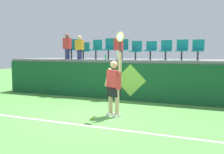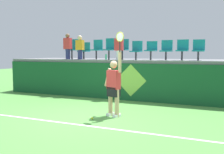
% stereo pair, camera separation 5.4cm
% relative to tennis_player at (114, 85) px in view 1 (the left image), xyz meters
% --- Properties ---
extents(ground_plane, '(40.00, 40.00, 0.00)m').
position_rel_tennis_player_xyz_m(ground_plane, '(-0.68, -0.41, -0.92)').
color(ground_plane, '#519342').
extents(court_back_wall, '(11.42, 0.20, 1.47)m').
position_rel_tennis_player_xyz_m(court_back_wall, '(-0.68, 2.65, -0.19)').
color(court_back_wall, '#144C28').
rests_on(court_back_wall, ground_plane).
extents(spectator_platform, '(11.42, 3.06, 0.12)m').
position_rel_tennis_player_xyz_m(spectator_platform, '(-0.68, 4.13, 0.61)').
color(spectator_platform, slate).
rests_on(spectator_platform, court_back_wall).
extents(court_baseline_stripe, '(10.27, 0.08, 0.01)m').
position_rel_tennis_player_xyz_m(court_baseline_stripe, '(-0.68, -1.19, -0.92)').
color(court_baseline_stripe, white).
rests_on(court_baseline_stripe, ground_plane).
extents(tennis_player, '(0.72, 0.38, 2.47)m').
position_rel_tennis_player_xyz_m(tennis_player, '(0.00, 0.00, 0.00)').
color(tennis_player, white).
rests_on(tennis_player, ground_plane).
extents(tennis_ball, '(0.07, 0.07, 0.07)m').
position_rel_tennis_player_xyz_m(tennis_ball, '(-0.42, -0.57, -0.89)').
color(tennis_ball, '#D1E533').
rests_on(tennis_ball, ground_plane).
extents(water_bottle, '(0.07, 0.07, 0.23)m').
position_rel_tennis_player_xyz_m(water_bottle, '(-1.52, 2.79, 0.78)').
color(water_bottle, '#26B272').
rests_on(water_bottle, spectator_platform).
extents(stadium_chair_0, '(0.44, 0.42, 0.92)m').
position_rel_tennis_player_xyz_m(stadium_chair_0, '(-3.48, 3.36, 1.18)').
color(stadium_chair_0, '#38383D').
rests_on(stadium_chair_0, spectator_platform).
extents(stadium_chair_1, '(0.44, 0.42, 0.77)m').
position_rel_tennis_player_xyz_m(stadium_chair_1, '(-2.85, 3.35, 1.10)').
color(stadium_chair_1, '#38383D').
rests_on(stadium_chair_1, spectator_platform).
extents(stadium_chair_2, '(0.44, 0.42, 0.88)m').
position_rel_tennis_player_xyz_m(stadium_chair_2, '(-2.22, 3.35, 1.16)').
color(stadium_chair_2, '#38383D').
rests_on(stadium_chair_2, spectator_platform).
extents(stadium_chair_3, '(0.44, 0.42, 0.92)m').
position_rel_tennis_player_xyz_m(stadium_chair_3, '(-1.61, 3.36, 1.18)').
color(stadium_chair_3, '#38383D').
rests_on(stadium_chair_3, spectator_platform).
extents(stadium_chair_4, '(0.44, 0.42, 0.87)m').
position_rel_tennis_player_xyz_m(stadium_chair_4, '(-0.99, 3.35, 1.16)').
color(stadium_chair_4, '#38383D').
rests_on(stadium_chair_4, spectator_platform).
extents(stadium_chair_5, '(0.44, 0.42, 0.79)m').
position_rel_tennis_player_xyz_m(stadium_chair_5, '(-0.39, 3.35, 1.09)').
color(stadium_chair_5, '#38383D').
rests_on(stadium_chair_5, spectator_platform).
extents(stadium_chair_6, '(0.44, 0.42, 0.77)m').
position_rel_tennis_player_xyz_m(stadium_chair_6, '(0.24, 3.35, 1.10)').
color(stadium_chair_6, '#38383D').
rests_on(stadium_chair_6, spectator_platform).
extents(stadium_chair_7, '(0.44, 0.42, 0.80)m').
position_rel_tennis_player_xyz_m(stadium_chair_7, '(0.85, 3.35, 1.10)').
color(stadium_chair_7, '#38383D').
rests_on(stadium_chair_7, spectator_platform).
extents(stadium_chair_8, '(0.44, 0.42, 0.81)m').
position_rel_tennis_player_xyz_m(stadium_chair_8, '(1.47, 3.35, 1.11)').
color(stadium_chair_8, '#38383D').
rests_on(stadium_chair_8, spectator_platform).
extents(stadium_chair_9, '(0.44, 0.42, 0.80)m').
position_rel_tennis_player_xyz_m(stadium_chair_9, '(2.07, 3.35, 1.10)').
color(stadium_chair_9, '#38383D').
rests_on(stadium_chair_9, spectator_platform).
extents(spectator_0, '(0.34, 0.21, 1.05)m').
position_rel_tennis_player_xyz_m(spectator_0, '(-2.85, 2.94, 1.22)').
color(spectator_0, navy).
rests_on(spectator_0, spectator_platform).
extents(spectator_1, '(0.34, 0.20, 1.07)m').
position_rel_tennis_player_xyz_m(spectator_1, '(-0.99, 2.89, 1.22)').
color(spectator_1, white).
rests_on(spectator_1, spectator_platform).
extents(spectator_2, '(0.34, 0.20, 1.14)m').
position_rel_tennis_player_xyz_m(spectator_2, '(-3.48, 2.94, 1.27)').
color(spectator_2, navy).
rests_on(spectator_2, spectator_platform).
extents(wall_signage_mount, '(1.27, 0.01, 1.45)m').
position_rel_tennis_player_xyz_m(wall_signage_mount, '(-0.36, 2.55, -0.92)').
color(wall_signage_mount, '#144C28').
rests_on(wall_signage_mount, ground_plane).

